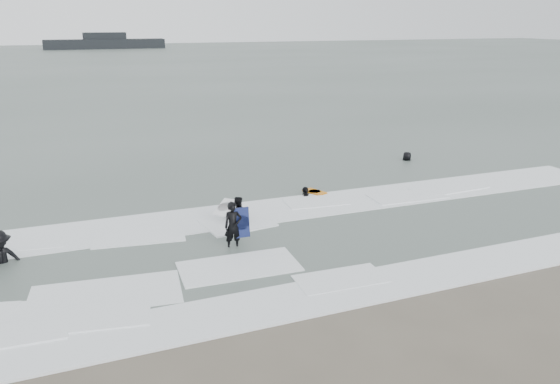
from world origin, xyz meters
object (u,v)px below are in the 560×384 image
object	(u,v)px
surfer_right_far	(407,161)
surfer_breaker	(2,265)
surfer_right_near	(305,197)
vessel_horizon	(105,43)
surfer_centre	(234,249)
surfer_wading	(238,223)

from	to	relation	value
surfer_right_far	surfer_breaker	bearing A→B (deg)	-14.34
surfer_right_near	vessel_horizon	size ratio (longest dim) A/B	0.06
surfer_breaker	surfer_right_far	size ratio (longest dim) A/B	1.18
vessel_horizon	surfer_right_near	bearing A→B (deg)	-90.31
surfer_centre	surfer_right_near	xyz separation A→B (m)	(4.21, 4.02, 0.00)
surfer_right_far	surfer_centre	bearing A→B (deg)	0.09
surfer_centre	surfer_breaker	bearing A→B (deg)	171.86
surfer_centre	surfer_wading	xyz separation A→B (m)	(0.78, 2.18, 0.00)
surfer_breaker	vessel_horizon	distance (m)	128.86
surfer_breaker	surfer_right_near	xyz separation A→B (m)	(10.95, 2.76, 0.00)
surfer_wading	surfer_right_near	xyz separation A→B (m)	(3.43, 1.85, 0.00)
surfer_breaker	vessel_horizon	world-z (taller)	vessel_horizon
surfer_centre	vessel_horizon	size ratio (longest dim) A/B	0.06
surfer_wading	vessel_horizon	distance (m)	127.48
surfer_breaker	surfer_right_far	xyz separation A→B (m)	(18.15, 6.34, 0.00)
surfer_centre	surfer_right_near	distance (m)	5.83
surfer_wading	surfer_right_far	size ratio (longest dim) A/B	0.93
surfer_breaker	vessel_horizon	bearing A→B (deg)	77.20
surfer_right_near	surfer_centre	bearing A→B (deg)	-5.20
surfer_centre	vessel_horizon	bearing A→B (deg)	90.31
vessel_horizon	surfer_right_far	bearing A→B (deg)	-86.94
surfer_breaker	surfer_right_far	world-z (taller)	surfer_breaker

